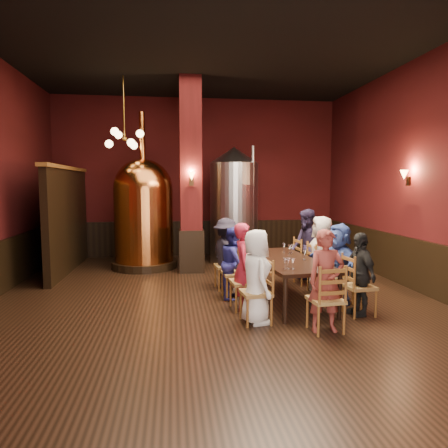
{
  "coord_description": "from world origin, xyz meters",
  "views": [
    {
      "loc": [
        -0.72,
        -6.58,
        2.05
      ],
      "look_at": [
        0.15,
        0.2,
        1.38
      ],
      "focal_mm": 32.0,
      "sensor_mm": 36.0,
      "label": 1
    }
  ],
  "objects": [
    {
      "name": "room",
      "position": [
        0.0,
        0.0,
        2.25
      ],
      "size": [
        10.0,
        10.02,
        4.5
      ],
      "color": "black",
      "rests_on": "ground"
    },
    {
      "name": "wainscot_right",
      "position": [
        3.96,
        0.0,
        0.5
      ],
      "size": [
        0.08,
        9.9,
        1.0
      ],
      "primitive_type": "cube",
      "color": "black",
      "rests_on": "ground"
    },
    {
      "name": "wainscot_back",
      "position": [
        0.0,
        4.96,
        0.5
      ],
      "size": [
        7.9,
        0.08,
        1.0
      ],
      "primitive_type": "cube",
      "color": "black",
      "rests_on": "ground"
    },
    {
      "name": "column",
      "position": [
        -0.3,
        2.8,
        2.25
      ],
      "size": [
        0.58,
        0.58,
        4.5
      ],
      "primitive_type": "cube",
      "color": "#490F11",
      "rests_on": "ground"
    },
    {
      "name": "partition",
      "position": [
        -3.2,
        3.2,
        1.2
      ],
      "size": [
        0.22,
        3.5,
        2.4
      ],
      "primitive_type": "cube",
      "color": "black",
      "rests_on": "ground"
    },
    {
      "name": "pendant_cluster",
      "position": [
        -1.8,
        2.9,
        3.1
      ],
      "size": [
        0.9,
        0.9,
        1.7
      ],
      "primitive_type": null,
      "color": "#A57226",
      "rests_on": "room"
    },
    {
      "name": "sconce_wall",
      "position": [
        3.9,
        0.8,
        2.2
      ],
      "size": [
        0.2,
        0.2,
        0.36
      ],
      "primitive_type": null,
      "rotation": [
        0.0,
        0.0,
        1.57
      ],
      "color": "black",
      "rests_on": "room"
    },
    {
      "name": "sconce_column",
      "position": [
        -0.3,
        2.5,
        2.2
      ],
      "size": [
        0.2,
        0.2,
        0.36
      ],
      "primitive_type": null,
      "rotation": [
        0.0,
        0.0,
        3.14
      ],
      "color": "black",
      "rests_on": "column"
    },
    {
      "name": "dining_table",
      "position": [
        1.24,
        0.18,
        0.69
      ],
      "size": [
        1.21,
        2.48,
        0.75
      ],
      "rotation": [
        0.0,
        0.0,
        0.09
      ],
      "color": "black",
      "rests_on": "ground"
    },
    {
      "name": "chair_0",
      "position": [
        0.49,
        -0.9,
        0.46
      ],
      "size": [
        0.5,
        0.5,
        0.92
      ],
      "primitive_type": null,
      "rotation": [
        0.0,
        0.0,
        -1.48
      ],
      "color": "brown",
      "rests_on": "ground"
    },
    {
      "name": "person_0",
      "position": [
        0.49,
        -0.9,
        0.7
      ],
      "size": [
        0.53,
        0.74,
        1.4
      ],
      "primitive_type": "imported",
      "rotation": [
        0.0,
        0.0,
        1.71
      ],
      "color": "white",
      "rests_on": "ground"
    },
    {
      "name": "chair_1",
      "position": [
        0.43,
        -0.23,
        0.46
      ],
      "size": [
        0.5,
        0.5,
        0.92
      ],
      "primitive_type": null,
      "rotation": [
        0.0,
        0.0,
        -1.48
      ],
      "color": "brown",
      "rests_on": "ground"
    },
    {
      "name": "person_1",
      "position": [
        0.43,
        -0.23,
        0.72
      ],
      "size": [
        0.45,
        0.59,
        1.43
      ],
      "primitive_type": "imported",
      "rotation": [
        0.0,
        0.0,
        1.34
      ],
      "color": "#B01E38",
      "rests_on": "ground"
    },
    {
      "name": "chair_2",
      "position": [
        0.37,
        0.43,
        0.46
      ],
      "size": [
        0.5,
        0.5,
        0.92
      ],
      "primitive_type": null,
      "rotation": [
        0.0,
        0.0,
        -1.48
      ],
      "color": "brown",
      "rests_on": "ground"
    },
    {
      "name": "person_2",
      "position": [
        0.37,
        0.43,
        0.65
      ],
      "size": [
        0.46,
        0.69,
        1.3
      ],
      "primitive_type": "imported",
      "rotation": [
        0.0,
        0.0,
        1.32
      ],
      "color": "navy",
      "rests_on": "ground"
    },
    {
      "name": "chair_3",
      "position": [
        0.31,
        1.1,
        0.46
      ],
      "size": [
        0.5,
        0.5,
        0.92
      ],
      "primitive_type": null,
      "rotation": [
        0.0,
        0.0,
        -1.48
      ],
      "color": "brown",
      "rests_on": "ground"
    },
    {
      "name": "person_3",
      "position": [
        0.31,
        1.1,
        0.7
      ],
      "size": [
        0.75,
        1.02,
        1.41
      ],
      "primitive_type": "imported",
      "rotation": [
        0.0,
        0.0,
        1.85
      ],
      "color": "black",
      "rests_on": "ground"
    },
    {
      "name": "chair_4",
      "position": [
        2.18,
        -0.74,
        0.46
      ],
      "size": [
        0.5,
        0.5,
        0.92
      ],
      "primitive_type": null,
      "rotation": [
        0.0,
        0.0,
        1.66
      ],
      "color": "brown",
      "rests_on": "ground"
    },
    {
      "name": "person_4",
      "position": [
        2.18,
        -0.74,
        0.66
      ],
      "size": [
        0.39,
        0.8,
        1.31
      ],
      "primitive_type": "imported",
      "rotation": [
        0.0,
        0.0,
        4.8
      ],
      "color": "black",
      "rests_on": "ground"
    },
    {
      "name": "chair_5",
      "position": [
        2.12,
        -0.08,
        0.46
      ],
      "size": [
        0.5,
        0.5,
        0.92
      ],
      "primitive_type": null,
      "rotation": [
        0.0,
        0.0,
        1.66
      ],
      "color": "brown",
      "rests_on": "ground"
    },
    {
      "name": "person_5",
      "position": [
        2.12,
        -0.08,
        0.7
      ],
      "size": [
        0.7,
        1.36,
        1.4
      ],
      "primitive_type": "imported",
      "rotation": [
        0.0,
        0.0,
        4.94
      ],
      "color": "#354EA0",
      "rests_on": "ground"
    },
    {
      "name": "chair_6",
      "position": [
        2.06,
        0.58,
        0.46
      ],
      "size": [
        0.5,
        0.5,
        0.92
      ],
      "primitive_type": null,
      "rotation": [
        0.0,
        0.0,
        1.66
      ],
      "color": "brown",
      "rests_on": "ground"
    },
    {
      "name": "person_6",
      "position": [
        2.06,
        0.58,
        0.73
      ],
      "size": [
        0.59,
        0.79,
        1.47
      ],
      "primitive_type": "imported",
      "rotation": [
        0.0,
        0.0,
        4.53
      ],
      "color": "#BCAFA6",
      "rests_on": "ground"
    },
    {
      "name": "chair_7",
      "position": [
        2.0,
        1.25,
        0.46
      ],
      "size": [
        0.5,
        0.5,
        0.92
      ],
      "primitive_type": null,
      "rotation": [
        0.0,
        0.0,
        1.66
      ],
      "color": "brown",
      "rests_on": "ground"
    },
    {
      "name": "person_7",
      "position": [
        2.0,
        1.25,
        0.78
      ],
      "size": [
        0.39,
        0.77,
        1.56
      ],
      "primitive_type": "imported",
      "rotation": [
        0.0,
        0.0,
        4.73
      ],
      "color": "#221A35",
      "rests_on": "ground"
    },
    {
      "name": "chair_8",
      "position": [
        1.38,
        -1.37,
        0.46
      ],
      "size": [
        0.5,
        0.5,
        0.92
      ],
      "primitive_type": null,
      "rotation": [
        0.0,
        0.0,
        3.23
      ],
      "color": "brown",
      "rests_on": "ground"
    },
    {
      "name": "person_8",
      "position": [
        1.38,
        -1.37,
        0.72
      ],
      "size": [
        0.54,
        0.37,
        1.44
      ],
      "primitive_type": "imported",
      "rotation": [
        0.0,
        0.0,
        6.33
      ],
      "color": "maroon",
      "rests_on": "ground"
    },
    {
      "name": "copper_kettle",
      "position": [
        -1.44,
        3.37,
        1.38
      ],
      "size": [
        1.61,
        1.61,
        3.79
      ],
      "rotation": [
        0.0,
        0.0,
        -0.03
      ],
      "color": "black",
      "rests_on": "ground"
    },
    {
      "name": "steel_vessel",
      "position": [
        0.87,
        3.75,
        1.51
      ],
      "size": [
        1.46,
        1.46,
        3.02
      ],
      "rotation": [
        0.0,
        0.0,
        0.19
      ],
      "color": "#B2B2B7",
      "rests_on": "ground"
    },
    {
      "name": "rose_vase",
      "position": [
        1.0,
        1.0,
        0.95
      ],
      "size": [
        0.18,
        0.18,
        0.3
      ],
      "color": "white",
      "rests_on": "dining_table"
    },
    {
      "name": "wine_glass_0",
      "position": [
        0.87,
        0.52,
        0.83
      ],
      "size": [
        0.07,
        0.07,
        0.17
      ],
      "primitive_type": null,
      "color": "white",
      "rests_on": "dining_table"
    },
    {
      "name": "wine_glass_1",
      "position": [
        1.54,
        0.02,
        0.83
      ],
      "size": [
        0.07,
        0.07,
        0.17
      ],
      "primitive_type": null,
      "color": "white",
      "rests_on": "dining_table"
    },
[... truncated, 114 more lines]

